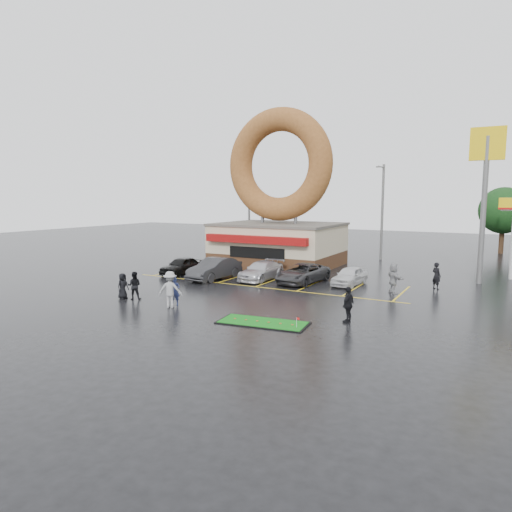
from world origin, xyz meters
The scene contains 20 objects.
ground centered at (0.00, 0.00, 0.00)m, with size 120.00×120.00×0.00m, color black.
donut_shop centered at (-3.00, 12.97, 4.46)m, with size 10.20×8.70×13.50m.
shell_sign centered at (13.00, 12.00, 7.38)m, with size 2.20×0.36×10.60m.
streetlight_left centered at (-10.00, 19.92, 4.78)m, with size 0.40×2.21×9.00m.
streetlight_mid centered at (4.00, 20.92, 4.78)m, with size 0.40×2.21×9.00m.
tree_far_d centered at (14.00, 32.00, 4.53)m, with size 4.90×4.90×7.00m.
car_black centered at (-7.41, 4.93, 0.67)m, with size 1.58×3.93×1.34m, color black.
car_dgrey centered at (-3.94, 4.40, 0.78)m, with size 1.65×4.72×1.56m, color #2C2C2E.
car_silver centered at (-0.91, 5.93, 0.66)m, with size 1.84×4.53×1.31m, color #B9B8BE.
car_grey centered at (2.19, 6.27, 0.67)m, with size 2.22×4.81×1.34m, color #323235.
car_white centered at (5.32, 7.03, 0.63)m, with size 1.48×3.69×1.26m, color silver.
person_blue centered at (-1.39, -3.27, 0.78)m, with size 0.57×0.37×1.56m, color navy.
person_blackjkt centered at (-4.35, -3.33, 0.82)m, with size 0.80×0.62×1.65m, color black.
person_hoodie centered at (-1.24, -3.84, 0.99)m, with size 1.28×0.74×1.98m, color #99999C.
person_bystander centered at (-5.09, -3.51, 0.76)m, with size 0.74×0.48×1.52m, color black.
person_cameraman centered at (8.11, -2.08, 0.87)m, with size 1.02×0.42×1.74m, color black.
person_walker_near centered at (8.49, 5.89, 0.94)m, with size 1.74×0.55×1.88m, color #959597.
person_walker_far centered at (10.67, 8.41, 0.88)m, with size 0.64×0.42×1.76m, color black.
dumpster centered at (-7.97, 13.65, 0.65)m, with size 1.80×1.20×1.30m, color #194321.
putting_green centered at (4.63, -4.18, 0.03)m, with size 4.48×2.36×0.54m.
Camera 1 is at (14.55, -22.75, 5.95)m, focal length 32.00 mm.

